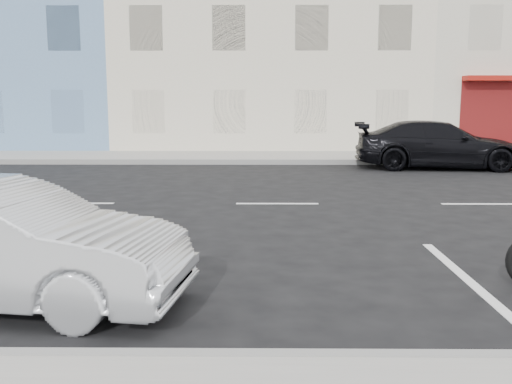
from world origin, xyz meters
The scene contains 6 objects.
ground centered at (0.00, 0.00, 0.00)m, with size 120.00×120.00×0.00m, color black.
sidewalk_far centered at (-5.00, 8.70, 0.07)m, with size 80.00×3.40×0.15m, color gray.
curb_far centered at (-5.00, 7.00, 0.08)m, with size 80.00×0.12×0.16m, color gray.
bldg_blue centered at (-14.00, 16.30, 6.50)m, with size 12.00×12.00×13.00m, color #5F82AA.
bldg_cream centered at (-2.00, 16.30, 5.75)m, with size 12.00×12.00×11.50m, color beige.
car_far centered at (2.93, 5.98, 0.71)m, with size 1.98×4.86×1.41m, color black.
Camera 1 is at (-2.31, -10.93, 1.97)m, focal length 40.00 mm.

